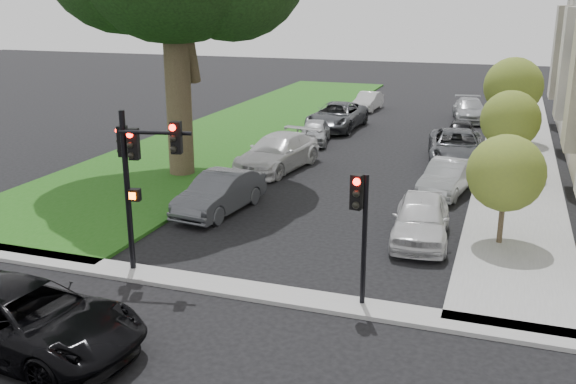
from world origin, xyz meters
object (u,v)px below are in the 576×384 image
(traffic_signal_secondary, at_px, (360,216))
(car_parked_6, at_px, (278,153))
(car_parked_8, at_px, (337,116))
(car_parked_5, at_px, (220,193))
(traffic_signal_main, at_px, (138,164))
(car_parked_3, at_px, (461,133))
(car_parked_2, at_px, (457,147))
(small_tree_a, at_px, (506,173))
(car_cross_near, at_px, (26,319))
(car_parked_7, at_px, (315,132))
(car_parked_9, at_px, (368,101))
(small_tree_b, at_px, (510,120))
(car_parked_1, at_px, (447,178))
(small_tree_c, at_px, (513,87))
(car_parked_0, at_px, (421,219))
(car_parked_4, at_px, (470,110))

(traffic_signal_secondary, xyz_separation_m, car_parked_6, (-6.71, 12.38, -1.66))
(car_parked_6, distance_m, car_parked_8, 10.23)
(car_parked_5, xyz_separation_m, car_parked_6, (-0.12, 6.57, 0.06))
(traffic_signal_main, distance_m, car_parked_3, 22.12)
(car_parked_2, bearing_deg, car_parked_3, 84.60)
(small_tree_a, bearing_deg, car_cross_near, -133.97)
(car_parked_7, height_order, car_parked_9, car_parked_7)
(car_cross_near, xyz_separation_m, car_parked_6, (-0.19, 16.93, 0.02))
(small_tree_b, height_order, car_parked_8, small_tree_b)
(car_parked_2, distance_m, car_parked_9, 15.54)
(car_parked_1, relative_size, car_parked_7, 1.09)
(traffic_signal_main, bearing_deg, car_cross_near, -92.67)
(small_tree_c, distance_m, car_parked_9, 12.93)
(car_parked_0, xyz_separation_m, car_parked_6, (-7.56, 7.07, 0.05))
(car_parked_0, xyz_separation_m, car_parked_1, (0.26, 5.66, -0.07))
(car_parked_0, height_order, car_parked_2, car_parked_2)
(small_tree_b, relative_size, car_parked_4, 0.79)
(car_cross_near, relative_size, car_parked_1, 1.36)
(car_parked_1, relative_size, car_parked_5, 0.92)
(car_parked_5, bearing_deg, car_parked_9, 95.95)
(small_tree_a, height_order, car_parked_7, small_tree_a)
(car_parked_8, xyz_separation_m, car_parked_9, (0.28, 7.50, -0.16))
(small_tree_a, bearing_deg, car_parked_5, 179.10)
(traffic_signal_main, relative_size, car_parked_2, 0.84)
(car_parked_3, relative_size, car_parked_8, 0.65)
(small_tree_b, distance_m, car_cross_near, 21.51)
(small_tree_c, relative_size, car_parked_1, 1.13)
(car_cross_near, xyz_separation_m, car_parked_4, (7.33, 32.74, -0.07))
(small_tree_a, height_order, car_cross_near, small_tree_a)
(small_tree_a, bearing_deg, traffic_signal_secondary, -120.48)
(traffic_signal_main, distance_m, car_cross_near, 5.22)
(car_parked_0, xyz_separation_m, car_parked_7, (-7.59, 13.06, -0.11))
(small_tree_b, bearing_deg, car_parked_8, 140.79)
(car_parked_3, bearing_deg, car_parked_7, -165.39)
(car_parked_2, height_order, car_parked_5, car_parked_2)
(traffic_signal_main, distance_m, car_parked_2, 18.09)
(car_parked_2, relative_size, car_parked_6, 1.02)
(small_tree_a, height_order, car_parked_5, small_tree_a)
(small_tree_b, height_order, car_parked_6, small_tree_b)
(traffic_signal_main, relative_size, car_parked_5, 1.05)
(traffic_signal_main, bearing_deg, car_parked_3, 70.97)
(small_tree_b, xyz_separation_m, car_parked_4, (-2.51, 13.69, -1.85))
(car_parked_0, distance_m, car_parked_5, 7.46)
(small_tree_b, xyz_separation_m, traffic_signal_main, (-9.63, -14.46, 0.70))
(car_parked_1, bearing_deg, car_parked_8, 133.15)
(car_parked_6, distance_m, car_parked_7, 5.99)
(small_tree_b, xyz_separation_m, car_parked_0, (-2.47, -9.19, -1.81))
(traffic_signal_secondary, bearing_deg, car_parked_6, 118.46)
(car_parked_1, bearing_deg, car_parked_4, 100.56)
(small_tree_b, height_order, car_parked_3, small_tree_b)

